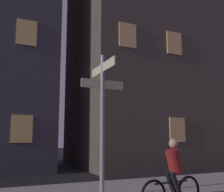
{
  "coord_description": "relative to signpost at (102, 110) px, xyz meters",
  "views": [
    {
      "loc": [
        -1.68,
        -0.5,
        1.67
      ],
      "look_at": [
        1.12,
        5.81,
        2.72
      ],
      "focal_mm": 42.79,
      "sensor_mm": 36.0,
      "label": 1
    }
  ],
  "objects": [
    {
      "name": "signpost",
      "position": [
        0.0,
        0.0,
        0.0
      ],
      "size": [
        1.23,
        1.63,
        3.75
      ],
      "color": "gray",
      "rests_on": "sidewalk_kerb"
    },
    {
      "name": "cyclist",
      "position": [
        1.29,
        -1.27,
        -1.63
      ],
      "size": [
        1.81,
        0.37,
        1.61
      ],
      "color": "black",
      "rests_on": "ground_plane"
    },
    {
      "name": "building_right_block",
      "position": [
        7.08,
        7.53,
        8.07
      ],
      "size": [
        10.92,
        6.61,
        20.91
      ],
      "color": "#4C443D",
      "rests_on": "ground_plane"
    }
  ]
}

